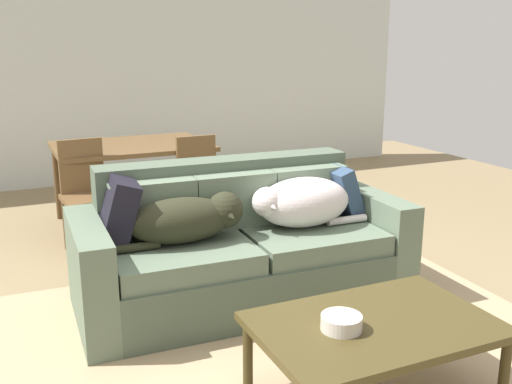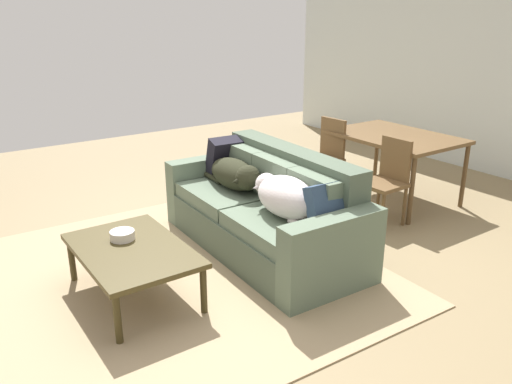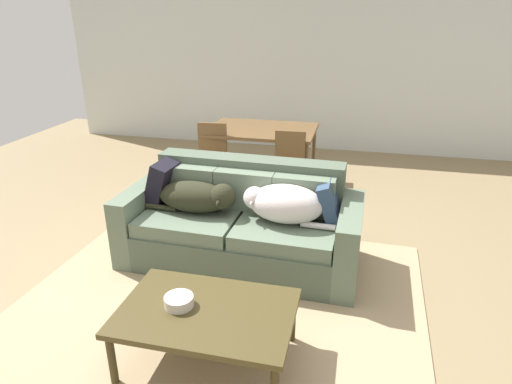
% 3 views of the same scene
% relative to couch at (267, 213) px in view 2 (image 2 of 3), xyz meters
% --- Properties ---
extents(ground_plane, '(10.00, 10.00, 0.00)m').
position_rel_couch_xyz_m(ground_plane, '(-0.06, -0.14, -0.35)').
color(ground_plane, '#897552').
extents(back_partition, '(8.00, 0.12, 2.70)m').
position_rel_couch_xyz_m(back_partition, '(-0.06, 3.86, 1.00)').
color(back_partition, silver).
rests_on(back_partition, ground).
extents(area_rug, '(3.27, 3.10, 0.01)m').
position_rel_couch_xyz_m(area_rug, '(-0.00, -0.88, -0.35)').
color(area_rug, tan).
rests_on(area_rug, ground).
extents(couch, '(2.17, 0.99, 0.91)m').
position_rel_couch_xyz_m(couch, '(0.00, 0.00, 0.00)').
color(couch, '#4B5948').
rests_on(couch, ground).
extents(dog_on_left_cushion, '(0.85, 0.37, 0.30)m').
position_rel_couch_xyz_m(dog_on_left_cushion, '(-0.38, -0.08, 0.28)').
color(dog_on_left_cushion, '#282A1A').
rests_on(dog_on_left_cushion, couch).
extents(dog_on_right_cushion, '(0.81, 0.41, 0.33)m').
position_rel_couch_xyz_m(dog_on_right_cushion, '(0.40, -0.10, 0.30)').
color(dog_on_right_cushion, silver).
rests_on(dog_on_right_cushion, couch).
extents(throw_pillow_by_left_arm, '(0.30, 0.44, 0.45)m').
position_rel_couch_xyz_m(throw_pillow_by_left_arm, '(-0.78, 0.08, 0.33)').
color(throw_pillow_by_left_arm, black).
rests_on(throw_pillow_by_left_arm, couch).
extents(throw_pillow_by_right_arm, '(0.23, 0.37, 0.39)m').
position_rel_couch_xyz_m(throw_pillow_by_right_arm, '(0.79, 0.03, 0.30)').
color(throw_pillow_by_right_arm, '#2E435D').
rests_on(throw_pillow_by_right_arm, couch).
extents(coffee_table, '(1.12, 0.74, 0.41)m').
position_rel_couch_xyz_m(coffee_table, '(0.12, -1.34, 0.02)').
color(coffee_table, '#44391B').
rests_on(coffee_table, ground).
extents(bowl_on_coffee_table, '(0.19, 0.19, 0.07)m').
position_rel_couch_xyz_m(bowl_on_coffee_table, '(-0.06, -1.34, 0.10)').
color(bowl_on_coffee_table, silver).
rests_on(bowl_on_coffee_table, coffee_table).
extents(dining_table, '(1.39, 0.99, 0.76)m').
position_rel_couch_xyz_m(dining_table, '(-0.26, 1.98, 0.35)').
color(dining_table, brown).
rests_on(dining_table, ground).
extents(dining_chair_near_left, '(0.43, 0.43, 0.92)m').
position_rel_couch_xyz_m(dining_chair_near_left, '(-0.77, 1.41, 0.16)').
color(dining_chair_near_left, brown).
rests_on(dining_chair_near_left, ground).
extents(dining_chair_near_right, '(0.42, 0.42, 0.88)m').
position_rel_couch_xyz_m(dining_chair_near_right, '(0.21, 1.36, 0.14)').
color(dining_chair_near_right, brown).
rests_on(dining_chair_near_right, ground).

